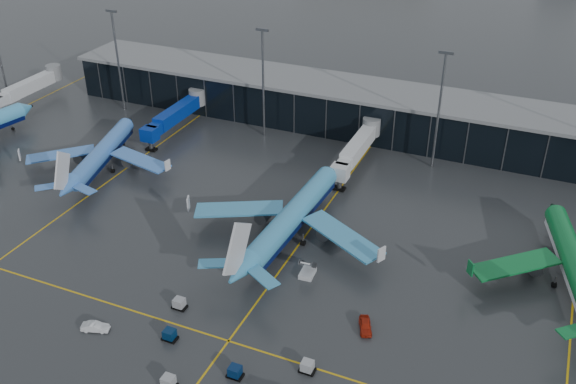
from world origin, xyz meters
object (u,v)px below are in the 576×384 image
at_px(baggage_carts, 236,368).
at_px(airliner_arkefly, 101,143).
at_px(service_van_white, 95,327).
at_px(airliner_klm_near, 293,203).
at_px(mobile_airstair, 308,271).
at_px(service_van_red, 365,326).

bearing_deg(baggage_carts, airliner_arkefly, 142.21).
distance_m(baggage_carts, service_van_white, 22.71).
bearing_deg(service_van_white, airliner_klm_near, -44.52).
relative_size(airliner_arkefly, mobile_airstair, 11.07).
relative_size(baggage_carts, service_van_white, 6.26).
xyz_separation_m(baggage_carts, service_van_red, (13.43, 15.05, -0.03)).
relative_size(airliner_klm_near, mobile_airstair, 12.58).
bearing_deg(mobile_airstair, service_van_white, -137.53).
distance_m(mobile_airstair, service_van_white, 34.01).
xyz_separation_m(airliner_arkefly, service_van_white, (30.57, -42.16, -5.18)).
relative_size(baggage_carts, service_van_red, 6.03).
height_order(airliner_klm_near, baggage_carts, airliner_klm_near).
bearing_deg(baggage_carts, airliner_klm_near, 100.12).
relative_size(airliner_arkefly, baggage_carts, 1.49).
relative_size(airliner_arkefly, service_van_red, 8.97).
height_order(baggage_carts, service_van_white, baggage_carts).
height_order(service_van_red, service_van_white, service_van_red).
bearing_deg(service_van_red, airliner_arkefly, 135.86).
bearing_deg(service_van_white, airliner_arkefly, 17.28).
xyz_separation_m(airliner_arkefly, mobile_airstair, (54.10, -17.61, -5.09)).
relative_size(mobile_airstair, service_van_white, 0.84).
bearing_deg(mobile_airstair, baggage_carts, -95.77).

